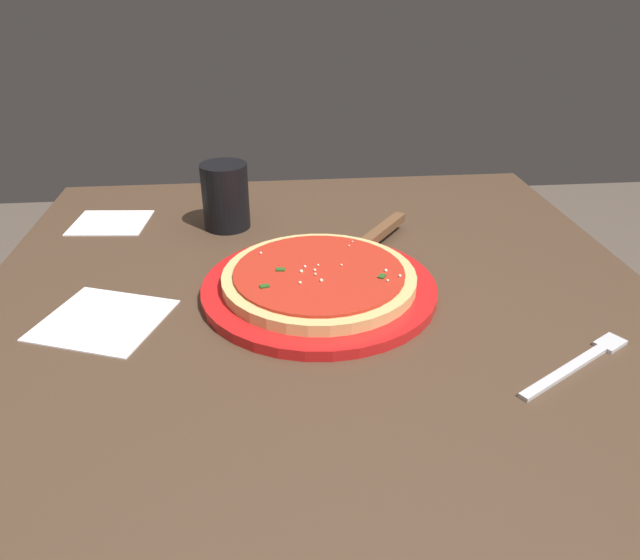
{
  "coord_description": "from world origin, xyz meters",
  "views": [
    {
      "loc": [
        0.68,
        -0.07,
        1.16
      ],
      "look_at": [
        -0.02,
        0.0,
        0.78
      ],
      "focal_mm": 32.84,
      "sensor_mm": 36.0,
      "label": 1
    }
  ],
  "objects_px": {
    "serving_plate": "(320,288)",
    "cup_tall_drink": "(225,196)",
    "fork": "(580,362)",
    "napkin_loose_left": "(111,223)",
    "napkin_folded_right": "(103,320)",
    "pizza": "(320,277)",
    "pizza_server": "(372,239)"
  },
  "relations": [
    {
      "from": "cup_tall_drink",
      "to": "napkin_folded_right",
      "type": "height_order",
      "value": "cup_tall_drink"
    },
    {
      "from": "cup_tall_drink",
      "to": "napkin_folded_right",
      "type": "xyz_separation_m",
      "value": [
        0.29,
        -0.15,
        -0.05
      ]
    },
    {
      "from": "serving_plate",
      "to": "napkin_loose_left",
      "type": "bearing_deg",
      "value": -129.46
    },
    {
      "from": "fork",
      "to": "pizza",
      "type": "bearing_deg",
      "value": -124.51
    },
    {
      "from": "pizza_server",
      "to": "napkin_folded_right",
      "type": "xyz_separation_m",
      "value": [
        0.17,
        -0.38,
        -0.02
      ]
    },
    {
      "from": "serving_plate",
      "to": "fork",
      "type": "height_order",
      "value": "serving_plate"
    },
    {
      "from": "pizza_server",
      "to": "fork",
      "type": "relative_size",
      "value": 1.2
    },
    {
      "from": "cup_tall_drink",
      "to": "fork",
      "type": "relative_size",
      "value": 0.66
    },
    {
      "from": "pizza",
      "to": "napkin_loose_left",
      "type": "height_order",
      "value": "pizza"
    },
    {
      "from": "napkin_loose_left",
      "to": "fork",
      "type": "bearing_deg",
      "value": 52.68
    },
    {
      "from": "pizza_server",
      "to": "pizza",
      "type": "bearing_deg",
      "value": -36.98
    },
    {
      "from": "pizza_server",
      "to": "napkin_loose_left",
      "type": "distance_m",
      "value": 0.46
    },
    {
      "from": "cup_tall_drink",
      "to": "napkin_loose_left",
      "type": "xyz_separation_m",
      "value": [
        -0.03,
        -0.21,
        -0.05
      ]
    },
    {
      "from": "pizza",
      "to": "pizza_server",
      "type": "bearing_deg",
      "value": 143.02
    },
    {
      "from": "pizza",
      "to": "napkin_loose_left",
      "type": "xyz_separation_m",
      "value": [
        -0.28,
        -0.34,
        -0.02
      ]
    },
    {
      "from": "pizza",
      "to": "napkin_loose_left",
      "type": "relative_size",
      "value": 2.09
    },
    {
      "from": "napkin_folded_right",
      "to": "fork",
      "type": "height_order",
      "value": "fork"
    },
    {
      "from": "pizza",
      "to": "napkin_folded_right",
      "type": "relative_size",
      "value": 1.81
    },
    {
      "from": "serving_plate",
      "to": "fork",
      "type": "bearing_deg",
      "value": 55.48
    },
    {
      "from": "serving_plate",
      "to": "pizza_server",
      "type": "height_order",
      "value": "pizza_server"
    },
    {
      "from": "pizza",
      "to": "pizza_server",
      "type": "height_order",
      "value": "pizza"
    },
    {
      "from": "pizza",
      "to": "napkin_folded_right",
      "type": "distance_m",
      "value": 0.29
    },
    {
      "from": "pizza_server",
      "to": "cup_tall_drink",
      "type": "height_order",
      "value": "cup_tall_drink"
    },
    {
      "from": "cup_tall_drink",
      "to": "napkin_loose_left",
      "type": "height_order",
      "value": "cup_tall_drink"
    },
    {
      "from": "napkin_loose_left",
      "to": "fork",
      "type": "distance_m",
      "value": 0.78
    },
    {
      "from": "pizza_server",
      "to": "napkin_loose_left",
      "type": "xyz_separation_m",
      "value": [
        -0.15,
        -0.44,
        -0.02
      ]
    },
    {
      "from": "cup_tall_drink",
      "to": "pizza_server",
      "type": "bearing_deg",
      "value": 62.65
    },
    {
      "from": "napkin_folded_right",
      "to": "napkin_loose_left",
      "type": "xyz_separation_m",
      "value": [
        -0.33,
        -0.06,
        0.0
      ]
    },
    {
      "from": "cup_tall_drink",
      "to": "napkin_loose_left",
      "type": "distance_m",
      "value": 0.22
    },
    {
      "from": "serving_plate",
      "to": "cup_tall_drink",
      "type": "bearing_deg",
      "value": -151.05
    },
    {
      "from": "pizza_server",
      "to": "fork",
      "type": "distance_m",
      "value": 0.37
    },
    {
      "from": "pizza",
      "to": "cup_tall_drink",
      "type": "distance_m",
      "value": 0.28
    }
  ]
}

